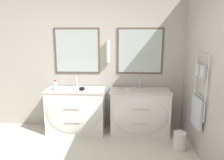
% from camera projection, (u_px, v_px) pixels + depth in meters
% --- Properties ---
extents(wall_back, '(5.08, 0.15, 2.60)m').
position_uv_depth(wall_back, '(94.00, 62.00, 4.21)').
color(wall_back, '#B2ADA3').
rests_on(wall_back, ground_plane).
extents(wall_right, '(0.13, 4.04, 2.60)m').
position_uv_depth(wall_right, '(209.00, 73.00, 3.01)').
color(wall_right, '#B2ADA3').
rests_on(wall_right, ground_plane).
extents(vanity_left, '(1.09, 0.57, 0.83)m').
position_uv_depth(vanity_left, '(76.00, 111.00, 4.08)').
color(vanity_left, white).
rests_on(vanity_left, ground_plane).
extents(vanity_right, '(1.09, 0.57, 0.83)m').
position_uv_depth(vanity_right, '(140.00, 112.00, 4.02)').
color(vanity_right, white).
rests_on(vanity_right, ground_plane).
extents(faucet_left, '(0.17, 0.13, 0.22)m').
position_uv_depth(faucet_left, '(76.00, 82.00, 4.12)').
color(faucet_left, silver).
rests_on(faucet_left, vanity_left).
extents(faucet_right, '(0.17, 0.13, 0.22)m').
position_uv_depth(faucet_right, '(140.00, 83.00, 4.06)').
color(faucet_right, silver).
rests_on(faucet_right, vanity_right).
extents(toiletry_bottle, '(0.07, 0.07, 0.19)m').
position_uv_depth(toiletry_bottle, '(55.00, 85.00, 3.94)').
color(toiletry_bottle, silver).
rests_on(toiletry_bottle, vanity_left).
extents(amenity_bowl, '(0.11, 0.11, 0.06)m').
position_uv_depth(amenity_bowl, '(82.00, 89.00, 3.94)').
color(amenity_bowl, black).
rests_on(amenity_bowl, vanity_left).
extents(soap_dish, '(0.12, 0.08, 0.04)m').
position_uv_depth(soap_dish, '(127.00, 90.00, 3.90)').
color(soap_dish, white).
rests_on(soap_dish, vanity_right).
extents(waste_bin, '(0.20, 0.20, 0.29)m').
position_uv_depth(waste_bin, '(180.00, 140.00, 3.50)').
color(waste_bin, silver).
rests_on(waste_bin, ground_plane).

